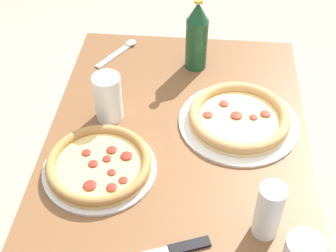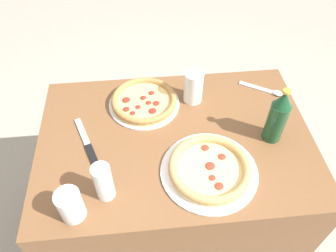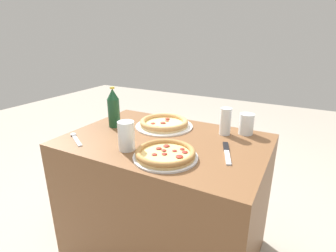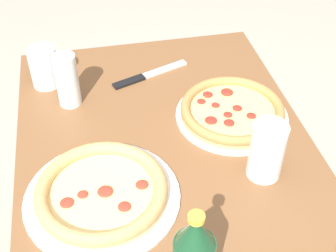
# 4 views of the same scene
# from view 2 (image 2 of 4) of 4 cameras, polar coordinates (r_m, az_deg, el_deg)

# --- Properties ---
(ground_plane) EXTENTS (8.00, 8.00, 0.00)m
(ground_plane) POSITION_cam_2_polar(r_m,az_deg,el_deg) (1.87, 0.90, -16.39)
(ground_plane) COLOR #A89E8E
(table) EXTENTS (1.04, 0.72, 0.73)m
(table) POSITION_cam_2_polar(r_m,az_deg,el_deg) (1.55, 1.07, -10.63)
(table) COLOR brown
(table) RESTS_ON ground_plane
(pizza_veggie) EXTENTS (0.29, 0.29, 0.04)m
(pizza_veggie) POSITION_cam_2_polar(r_m,az_deg,el_deg) (1.35, -4.19, 4.34)
(pizza_veggie) COLOR silver
(pizza_veggie) RESTS_ON table
(pizza_salami) EXTENTS (0.34, 0.34, 0.04)m
(pizza_salami) POSITION_cam_2_polar(r_m,az_deg,el_deg) (1.14, 7.24, -7.39)
(pizza_salami) COLOR white
(pizza_salami) RESTS_ON table
(glass_cola) EXTENTS (0.08, 0.08, 0.14)m
(glass_cola) POSITION_cam_2_polar(r_m,az_deg,el_deg) (1.35, 4.41, 6.57)
(glass_cola) COLOR white
(glass_cola) RESTS_ON table
(glass_mango_juice) EXTENTS (0.06, 0.06, 0.15)m
(glass_mango_juice) POSITION_cam_2_polar(r_m,az_deg,el_deg) (1.07, -11.11, -9.76)
(glass_mango_juice) COLOR white
(glass_mango_juice) RESTS_ON table
(glass_water) EXTENTS (0.08, 0.08, 0.11)m
(glass_water) POSITION_cam_2_polar(r_m,az_deg,el_deg) (1.07, -16.55, -13.22)
(glass_water) COLOR white
(glass_water) RESTS_ON table
(beer_bottle) EXTENTS (0.07, 0.07, 0.24)m
(beer_bottle) POSITION_cam_2_polar(r_m,az_deg,el_deg) (1.23, 18.58, 1.56)
(beer_bottle) COLOR #194728
(beer_bottle) RESTS_ON table
(knife) EXTENTS (0.11, 0.23, 0.01)m
(knife) POSITION_cam_2_polar(r_m,az_deg,el_deg) (1.26, -13.95, -2.84)
(knife) COLOR black
(knife) RESTS_ON table
(spoon) EXTENTS (0.17, 0.12, 0.01)m
(spoon) POSITION_cam_2_polar(r_m,az_deg,el_deg) (1.48, 16.93, 5.94)
(spoon) COLOR silver
(spoon) RESTS_ON table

